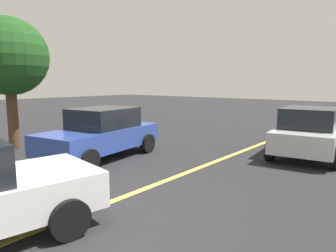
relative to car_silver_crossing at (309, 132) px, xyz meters
name	(u,v)px	position (x,y,z in m)	size (l,w,h in m)	color
ground_plane	(28,234)	(-8.31, 1.93, -0.80)	(80.00, 80.00, 0.00)	#262628
lane_marking_centre	(155,185)	(-5.31, 1.93, -0.79)	(28.00, 0.16, 0.01)	#E0D14C
car_silver_crossing	(309,132)	(0.00, 0.00, 0.00)	(4.08, 2.35, 1.59)	#B7BABF
car_blue_approaching	(101,133)	(-4.39, 5.04, 0.00)	(4.23, 2.47, 1.58)	#2D479E
tree_left_verge	(8,57)	(-5.54, 8.57, 2.46)	(2.73, 2.73, 4.65)	#513823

